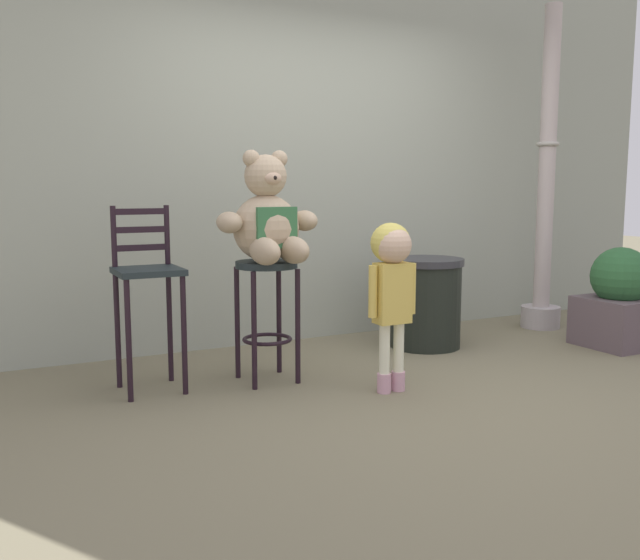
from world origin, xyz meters
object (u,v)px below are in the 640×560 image
bar_chair_empty (148,284)px  planter_with_shrub (619,301)px  lamppost (545,205)px  teddy_bear (268,221)px  child_walking (392,270)px  bar_stool_with_teddy (267,296)px  trash_bin (426,302)px

bar_chair_empty → planter_with_shrub: (3.37, -0.47, -0.29)m
lamppost → teddy_bear: bearing=-170.0°
planter_with_shrub → child_walking: bearing=-174.8°
bar_chair_empty → child_walking: bearing=-28.4°
bar_stool_with_teddy → teddy_bear: (0.00, -0.03, 0.46)m
lamppost → bar_chair_empty: lamppost is taller
teddy_bear → trash_bin: (1.40, 0.34, -0.65)m
lamppost → child_walking: bearing=-155.5°
teddy_bear → bar_chair_empty: teddy_bear is taller
child_walking → planter_with_shrub: bearing=-14.6°
teddy_bear → bar_chair_empty: size_ratio=0.61×
teddy_bear → lamppost: bearing=10.0°
planter_with_shrub → teddy_bear: bearing=173.5°
child_walking → planter_with_shrub: size_ratio=1.32×
teddy_bear → child_walking: (0.55, -0.50, -0.27)m
bar_stool_with_teddy → teddy_bear: teddy_bear is taller
bar_stool_with_teddy → teddy_bear: size_ratio=1.12×
trash_bin → lamppost: size_ratio=0.25×
bar_stool_with_teddy → planter_with_shrub: (2.68, -0.34, -0.18)m
bar_chair_empty → planter_with_shrub: size_ratio=1.45×
bar_stool_with_teddy → trash_bin: (1.40, 0.31, -0.19)m
trash_bin → child_walking: bearing=-135.3°
lamppost → trash_bin: bearing=-174.0°
lamppost → planter_with_shrub: bearing=-90.0°
child_walking → planter_with_shrub: 2.18m
trash_bin → planter_with_shrub: planter_with_shrub is taller
bar_stool_with_teddy → bar_chair_empty: size_ratio=0.69×
trash_bin → lamppost: (1.29, 0.14, 0.69)m
child_walking → lamppost: (2.13, 0.97, 0.32)m
lamppost → bar_chair_empty: (-3.37, -0.30, -0.40)m
bar_stool_with_teddy → lamppost: 2.77m
trash_bin → planter_with_shrub: size_ratio=0.89×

